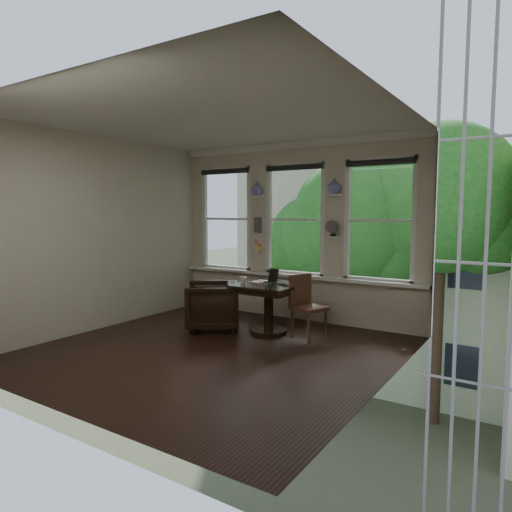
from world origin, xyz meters
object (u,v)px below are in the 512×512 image
Objects in this scene: armchair_left at (212,306)px; laptop at (281,284)px; table at (269,309)px; mug at (243,280)px; side_chair_right at (309,307)px.

laptop is at bearing 73.10° from armchair_left.
table reaches higher than armchair_left.
laptop is 0.59m from mug.
table is 0.90m from armchair_left.
mug is at bearing 70.00° from armchair_left.
mug reaches higher than laptop.
side_chair_right is 8.26× the size of mug.
laptop is at bearing 19.46° from table.
laptop reaches higher than table.
mug reaches higher than armchair_left.
armchair_left is 0.88× the size of side_chair_right.
side_chair_right is at bearing 4.42° from table.
armchair_left is at bearing -162.00° from table.
laptop is at bearing 108.00° from side_chair_right.
laptop is at bearing 20.92° from mug.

